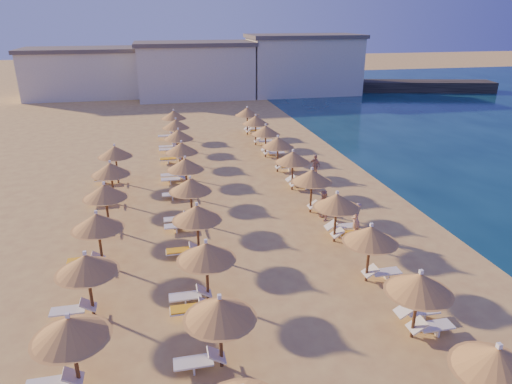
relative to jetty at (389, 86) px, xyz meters
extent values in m
plane|color=#DAB560|center=(-29.46, -43.57, -0.75)|extent=(220.00, 220.00, 0.00)
cube|color=black|center=(0.00, 0.00, 0.00)|extent=(30.09, 11.06, 1.50)
cube|color=silver|center=(-43.34, 4.40, 2.25)|extent=(15.00, 8.00, 6.00)
cube|color=#59514C|center=(-43.34, 4.40, 5.50)|extent=(15.60, 8.48, 0.50)
cube|color=silver|center=(-28.50, 0.65, 2.65)|extent=(15.00, 8.00, 6.80)
cube|color=#59514C|center=(-28.50, 0.65, 6.30)|extent=(15.60, 8.48, 0.50)
cube|color=silver|center=(-13.27, 0.65, 3.05)|extent=(15.00, 8.00, 7.60)
cube|color=#59514C|center=(-13.27, 0.65, 7.10)|extent=(15.60, 8.48, 0.50)
cone|color=#AB7731|center=(-25.75, -54.95, 1.46)|extent=(2.15, 2.15, 0.71)
cone|color=#AB7731|center=(-25.75, -54.95, 1.17)|extent=(2.32, 2.32, 0.12)
cube|color=white|center=(-25.75, -54.95, 1.89)|extent=(0.12, 0.12, 0.14)
cylinder|color=brown|center=(-25.75, -51.23, 0.30)|extent=(0.12, 0.12, 2.11)
cone|color=#AB7731|center=(-25.75, -51.23, 1.46)|extent=(2.15, 2.15, 0.71)
cone|color=#AB7731|center=(-25.75, -51.23, 1.17)|extent=(2.32, 2.32, 0.12)
cube|color=white|center=(-25.75, -51.23, 1.89)|extent=(0.12, 0.12, 0.14)
cylinder|color=brown|center=(-25.75, -47.51, 0.30)|extent=(0.12, 0.12, 2.11)
cone|color=#AB7731|center=(-25.75, -47.51, 1.46)|extent=(2.15, 2.15, 0.71)
cone|color=#AB7731|center=(-25.75, -47.51, 1.17)|extent=(2.32, 2.32, 0.12)
cube|color=white|center=(-25.75, -47.51, 1.89)|extent=(0.12, 0.12, 0.14)
cylinder|color=brown|center=(-25.75, -43.80, 0.30)|extent=(0.12, 0.12, 2.11)
cone|color=#AB7731|center=(-25.75, -43.80, 1.46)|extent=(2.15, 2.15, 0.71)
cone|color=#AB7731|center=(-25.75, -43.80, 1.17)|extent=(2.32, 2.32, 0.12)
cube|color=white|center=(-25.75, -43.80, 1.89)|extent=(0.12, 0.12, 0.14)
cylinder|color=brown|center=(-25.75, -40.08, 0.30)|extent=(0.12, 0.12, 2.11)
cone|color=#AB7731|center=(-25.75, -40.08, 1.46)|extent=(2.15, 2.15, 0.71)
cone|color=#AB7731|center=(-25.75, -40.08, 1.17)|extent=(2.32, 2.32, 0.12)
cube|color=white|center=(-25.75, -40.08, 1.89)|extent=(0.12, 0.12, 0.14)
cylinder|color=brown|center=(-25.75, -36.36, 0.30)|extent=(0.12, 0.12, 2.11)
cone|color=#AB7731|center=(-25.75, -36.36, 1.46)|extent=(2.15, 2.15, 0.71)
cone|color=#AB7731|center=(-25.75, -36.36, 1.17)|extent=(2.32, 2.32, 0.12)
cube|color=white|center=(-25.75, -36.36, 1.89)|extent=(0.12, 0.12, 0.14)
cylinder|color=brown|center=(-25.75, -32.65, 0.30)|extent=(0.12, 0.12, 2.11)
cone|color=#AB7731|center=(-25.75, -32.65, 1.46)|extent=(2.15, 2.15, 0.71)
cone|color=#AB7731|center=(-25.75, -32.65, 1.17)|extent=(2.32, 2.32, 0.12)
cube|color=white|center=(-25.75, -32.65, 1.89)|extent=(0.12, 0.12, 0.14)
cylinder|color=brown|center=(-25.75, -28.93, 0.30)|extent=(0.12, 0.12, 2.11)
cone|color=#AB7731|center=(-25.75, -28.93, 1.46)|extent=(2.15, 2.15, 0.71)
cone|color=#AB7731|center=(-25.75, -28.93, 1.17)|extent=(2.32, 2.32, 0.12)
cube|color=white|center=(-25.75, -28.93, 1.89)|extent=(0.12, 0.12, 0.14)
cylinder|color=brown|center=(-25.75, -25.21, 0.30)|extent=(0.12, 0.12, 2.11)
cone|color=#AB7731|center=(-25.75, -25.21, 1.46)|extent=(2.15, 2.15, 0.71)
cone|color=#AB7731|center=(-25.75, -25.21, 1.17)|extent=(2.32, 2.32, 0.12)
cube|color=white|center=(-25.75, -25.21, 1.89)|extent=(0.12, 0.12, 0.14)
cylinder|color=brown|center=(-25.75, -21.49, 0.30)|extent=(0.12, 0.12, 2.11)
cone|color=#AB7731|center=(-25.75, -21.49, 1.46)|extent=(2.15, 2.15, 0.71)
cone|color=#AB7731|center=(-25.75, -21.49, 1.17)|extent=(2.32, 2.32, 0.12)
cube|color=white|center=(-25.75, -21.49, 1.89)|extent=(0.12, 0.12, 0.14)
cylinder|color=brown|center=(-32.50, -51.23, 0.30)|extent=(0.12, 0.12, 2.11)
cone|color=#AB7731|center=(-32.50, -51.23, 1.46)|extent=(2.15, 2.15, 0.71)
cone|color=#AB7731|center=(-32.50, -51.23, 1.17)|extent=(2.32, 2.32, 0.12)
cube|color=white|center=(-32.50, -51.23, 1.89)|extent=(0.12, 0.12, 0.14)
cylinder|color=brown|center=(-32.50, -47.51, 0.30)|extent=(0.12, 0.12, 2.11)
cone|color=#AB7731|center=(-32.50, -47.51, 1.46)|extent=(2.15, 2.15, 0.71)
cone|color=#AB7731|center=(-32.50, -47.51, 1.17)|extent=(2.32, 2.32, 0.12)
cube|color=white|center=(-32.50, -47.51, 1.89)|extent=(0.12, 0.12, 0.14)
cylinder|color=brown|center=(-32.50, -43.80, 0.30)|extent=(0.12, 0.12, 2.11)
cone|color=#AB7731|center=(-32.50, -43.80, 1.46)|extent=(2.15, 2.15, 0.71)
cone|color=#AB7731|center=(-32.50, -43.80, 1.17)|extent=(2.32, 2.32, 0.12)
cube|color=white|center=(-32.50, -43.80, 1.89)|extent=(0.12, 0.12, 0.14)
cylinder|color=brown|center=(-32.50, -40.08, 0.30)|extent=(0.12, 0.12, 2.11)
cone|color=#AB7731|center=(-32.50, -40.08, 1.46)|extent=(2.15, 2.15, 0.71)
cone|color=#AB7731|center=(-32.50, -40.08, 1.17)|extent=(2.32, 2.32, 0.12)
cube|color=white|center=(-32.50, -40.08, 1.89)|extent=(0.12, 0.12, 0.14)
cylinder|color=brown|center=(-32.50, -36.36, 0.30)|extent=(0.12, 0.12, 2.11)
cone|color=#AB7731|center=(-32.50, -36.36, 1.46)|extent=(2.15, 2.15, 0.71)
cone|color=#AB7731|center=(-32.50, -36.36, 1.17)|extent=(2.32, 2.32, 0.12)
cube|color=white|center=(-32.50, -36.36, 1.89)|extent=(0.12, 0.12, 0.14)
cylinder|color=brown|center=(-32.50, -32.65, 0.30)|extent=(0.12, 0.12, 2.11)
cone|color=#AB7731|center=(-32.50, -32.65, 1.46)|extent=(2.15, 2.15, 0.71)
cone|color=#AB7731|center=(-32.50, -32.65, 1.17)|extent=(2.32, 2.32, 0.12)
cube|color=white|center=(-32.50, -32.65, 1.89)|extent=(0.12, 0.12, 0.14)
cylinder|color=brown|center=(-32.50, -28.93, 0.30)|extent=(0.12, 0.12, 2.11)
cone|color=#AB7731|center=(-32.50, -28.93, 1.46)|extent=(2.15, 2.15, 0.71)
cone|color=#AB7731|center=(-32.50, -28.93, 1.17)|extent=(2.32, 2.32, 0.12)
cube|color=white|center=(-32.50, -28.93, 1.89)|extent=(0.12, 0.12, 0.14)
cylinder|color=brown|center=(-32.50, -25.21, 0.30)|extent=(0.12, 0.12, 2.11)
cone|color=#AB7731|center=(-32.50, -25.21, 1.46)|extent=(2.15, 2.15, 0.71)
cone|color=#AB7731|center=(-32.50, -25.21, 1.17)|extent=(2.32, 2.32, 0.12)
cube|color=white|center=(-32.50, -25.21, 1.89)|extent=(0.12, 0.12, 0.14)
cylinder|color=brown|center=(-32.50, -21.49, 0.30)|extent=(0.12, 0.12, 2.11)
cone|color=#AB7731|center=(-32.50, -21.49, 1.46)|extent=(2.15, 2.15, 0.71)
cone|color=#AB7731|center=(-32.50, -21.49, 1.17)|extent=(2.32, 2.32, 0.12)
cube|color=white|center=(-32.50, -21.49, 1.89)|extent=(0.12, 0.12, 0.14)
cylinder|color=brown|center=(-36.85, -51.23, 0.30)|extent=(0.12, 0.12, 2.11)
cone|color=#AB7731|center=(-36.85, -51.23, 1.46)|extent=(2.15, 2.15, 0.71)
cone|color=#AB7731|center=(-36.85, -51.23, 1.17)|extent=(2.32, 2.32, 0.12)
cube|color=white|center=(-36.85, -51.23, 1.89)|extent=(0.12, 0.12, 0.14)
cylinder|color=brown|center=(-36.85, -47.51, 0.30)|extent=(0.12, 0.12, 2.11)
cone|color=#AB7731|center=(-36.85, -47.51, 1.46)|extent=(2.15, 2.15, 0.71)
cone|color=#AB7731|center=(-36.85, -47.51, 1.17)|extent=(2.32, 2.32, 0.12)
cube|color=white|center=(-36.85, -47.51, 1.89)|extent=(0.12, 0.12, 0.14)
cylinder|color=brown|center=(-36.85, -43.80, 0.30)|extent=(0.12, 0.12, 2.11)
cone|color=#AB7731|center=(-36.85, -43.80, 1.46)|extent=(2.15, 2.15, 0.71)
cone|color=#AB7731|center=(-36.85, -43.80, 1.17)|extent=(2.32, 2.32, 0.12)
cube|color=white|center=(-36.85, -43.80, 1.89)|extent=(0.12, 0.12, 0.14)
cylinder|color=brown|center=(-36.85, -40.08, 0.30)|extent=(0.12, 0.12, 2.11)
cone|color=#AB7731|center=(-36.85, -40.08, 1.46)|extent=(2.15, 2.15, 0.71)
cone|color=#AB7731|center=(-36.85, -40.08, 1.17)|extent=(2.32, 2.32, 0.12)
cube|color=white|center=(-36.85, -40.08, 1.89)|extent=(0.12, 0.12, 0.14)
cylinder|color=brown|center=(-36.85, -36.36, 0.30)|extent=(0.12, 0.12, 2.11)
cone|color=#AB7731|center=(-36.85, -36.36, 1.46)|extent=(2.15, 2.15, 0.71)
cone|color=#AB7731|center=(-36.85, -36.36, 1.17)|extent=(2.32, 2.32, 0.12)
cube|color=white|center=(-36.85, -36.36, 1.89)|extent=(0.12, 0.12, 0.14)
cylinder|color=brown|center=(-36.85, -32.65, 0.30)|extent=(0.12, 0.12, 2.11)
cone|color=#AB7731|center=(-36.85, -32.65, 1.46)|extent=(2.15, 2.15, 0.71)
cone|color=#AB7731|center=(-36.85, -32.65, 1.17)|extent=(2.32, 2.32, 0.12)
cube|color=white|center=(-36.85, -32.65, 1.89)|extent=(0.12, 0.12, 0.14)
cube|color=white|center=(-24.85, -51.23, -0.43)|extent=(1.26, 0.57, 0.06)
cube|color=white|center=(-24.85, -51.23, -0.59)|extent=(0.06, 0.51, 0.32)
cube|color=white|center=(-25.59, -51.23, -0.29)|extent=(0.58, 0.57, 0.40)
cube|color=white|center=(-24.85, -50.33, -0.43)|extent=(1.26, 0.57, 0.06)
cube|color=white|center=(-24.85, -50.33, -0.59)|extent=(0.06, 0.51, 0.32)
cube|color=white|center=(-25.59, -50.33, -0.29)|extent=(0.58, 0.57, 0.40)
cube|color=white|center=(-33.40, -51.23, -0.43)|extent=(1.26, 0.57, 0.06)
cube|color=white|center=(-33.40, -51.23, -0.59)|extent=(0.06, 0.51, 0.32)
cube|color=white|center=(-32.66, -51.23, -0.29)|extent=(0.58, 0.57, 0.40)
cube|color=white|center=(-24.85, -47.51, -0.43)|extent=(1.26, 0.57, 0.06)
cube|color=white|center=(-24.85, -47.51, -0.59)|extent=(0.06, 0.51, 0.32)
cube|color=white|center=(-25.59, -47.51, -0.29)|extent=(0.58, 0.57, 0.40)
cube|color=white|center=(-33.40, -47.51, -0.43)|extent=(1.26, 0.57, 0.06)
cube|color=white|center=(-33.40, -47.51, -0.59)|extent=(0.06, 0.51, 0.32)
cube|color=white|center=(-32.66, -47.51, -0.29)|extent=(0.58, 0.57, 0.40)
cube|color=white|center=(-33.40, -48.41, -0.43)|extent=(1.26, 0.57, 0.06)
cube|color=white|center=(-33.40, -48.41, -0.59)|extent=(0.06, 0.51, 0.32)
cube|color=white|center=(-32.66, -48.41, -0.29)|extent=(0.58, 0.57, 0.40)
cube|color=yellow|center=(-33.40, -48.41, -0.38)|extent=(1.21, 0.53, 0.05)
cube|color=white|center=(-24.85, -43.80, -0.43)|extent=(1.26, 0.57, 0.06)
cube|color=white|center=(-24.85, -43.80, -0.59)|extent=(0.06, 0.51, 0.32)
cube|color=white|center=(-25.59, -43.80, -0.29)|extent=(0.58, 0.57, 0.40)
cube|color=yellow|center=(-24.85, -43.80, -0.38)|extent=(1.21, 0.53, 0.05)
cube|color=white|center=(-24.85, -42.90, -0.43)|extent=(1.26, 0.57, 0.06)
cube|color=white|center=(-24.85, -42.90, -0.59)|extent=(0.06, 0.51, 0.32)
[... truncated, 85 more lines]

